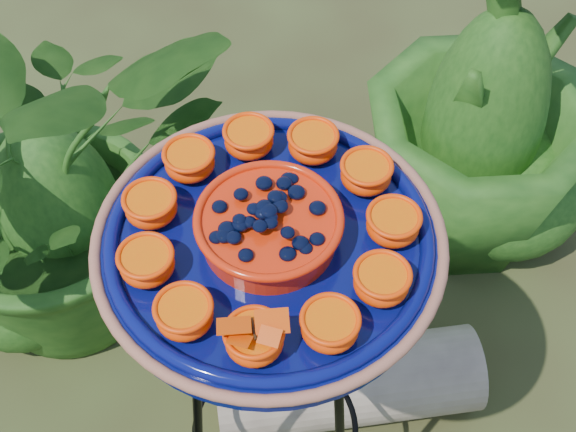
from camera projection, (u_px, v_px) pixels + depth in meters
The scene contains 5 objects.
tripod_stand at pixel (274, 374), 1.35m from camera, with size 0.39×0.39×0.88m.
feeder_dish at pixel (269, 239), 1.05m from camera, with size 0.54×0.54×0.11m.
driftwood_log at pixel (347, 383), 1.82m from camera, with size 0.20×0.20×0.59m, color tan.
shrub_back_left at pixel (46, 173), 1.74m from camera, with size 0.81×0.70×0.90m, color #1A4412.
shrub_back_right at pixel (495, 77), 1.82m from camera, with size 0.58×0.58×1.04m, color #1A4412.
Camera 1 is at (-0.09, -0.68, 1.77)m, focal length 50.00 mm.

